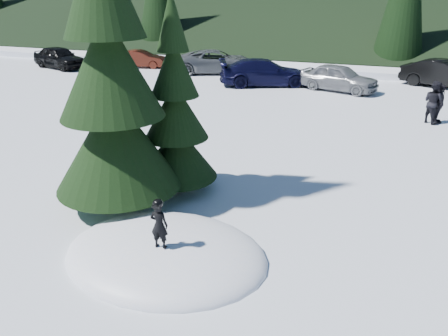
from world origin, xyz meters
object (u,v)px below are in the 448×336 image
(car_0, at_px, (59,57))
(car_3, at_px, (264,72))
(spruce_tall, at_px, (110,80))
(car_1, at_px, (141,59))
(adult_1, at_px, (439,104))
(car_5, at_px, (444,74))
(child_skier, at_px, (159,225))
(car_2, at_px, (217,62))
(spruce_short, at_px, (176,118))
(adult_0, at_px, (433,102))
(car_4, at_px, (339,78))

(car_0, bearing_deg, car_3, -75.31)
(spruce_tall, bearing_deg, car_1, 118.54)
(adult_1, bearing_deg, car_5, -11.59)
(child_skier, bearing_deg, car_0, -50.02)
(adult_1, xyz_separation_m, car_3, (-8.97, 5.01, -0.05))
(car_0, xyz_separation_m, car_1, (5.32, 2.22, -0.16))
(car_3, bearing_deg, adult_1, -142.65)
(child_skier, distance_m, car_3, 18.61)
(car_2, height_order, car_5, car_5)
(car_0, xyz_separation_m, car_5, (25.23, 2.12, 0.00))
(adult_1, distance_m, car_5, 8.01)
(child_skier, relative_size, car_5, 0.21)
(child_skier, bearing_deg, car_5, -111.73)
(spruce_short, bearing_deg, child_skier, -69.99)
(child_skier, relative_size, car_0, 0.22)
(car_0, bearing_deg, car_1, -49.53)
(adult_1, bearing_deg, car_2, 53.92)
(car_3, xyz_separation_m, car_5, (9.88, 2.95, 0.01))
(adult_0, bearing_deg, car_0, 33.56)
(spruce_short, relative_size, car_5, 1.15)
(adult_0, distance_m, car_2, 15.09)
(adult_1, bearing_deg, car_4, 38.26)
(adult_1, relative_size, car_4, 0.38)
(car_1, relative_size, car_4, 0.86)
(car_1, bearing_deg, spruce_tall, -165.04)
(adult_0, xyz_separation_m, adult_1, (0.26, 0.14, -0.08))
(child_skier, height_order, adult_0, adult_0)
(car_1, xyz_separation_m, car_5, (19.92, -0.10, 0.16))
(car_0, distance_m, car_1, 5.76)
(car_5, bearing_deg, adult_0, -165.18)
(spruce_tall, relative_size, spruce_short, 1.60)
(spruce_short, distance_m, car_0, 23.01)
(car_2, bearing_deg, spruce_tall, 173.05)
(spruce_short, relative_size, car_1, 1.45)
(adult_0, height_order, car_1, adult_0)
(car_0, bearing_deg, child_skier, -118.93)
(spruce_short, relative_size, adult_1, 3.31)
(car_0, height_order, car_1, car_0)
(adult_1, height_order, car_1, adult_1)
(spruce_tall, xyz_separation_m, spruce_short, (1.00, 1.40, -1.22))
(spruce_tall, relative_size, car_3, 1.63)
(car_0, bearing_deg, spruce_tall, -119.39)
(car_0, xyz_separation_m, car_4, (19.63, -0.86, -0.03))
(car_4, relative_size, car_5, 0.92)
(adult_1, distance_m, car_3, 10.27)
(car_5, bearing_deg, adult_1, -163.47)
(adult_0, bearing_deg, spruce_tall, 100.86)
(spruce_tall, height_order, adult_0, spruce_tall)
(adult_1, bearing_deg, spruce_short, 137.57)
(adult_0, xyz_separation_m, car_3, (-8.71, 5.14, -0.13))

